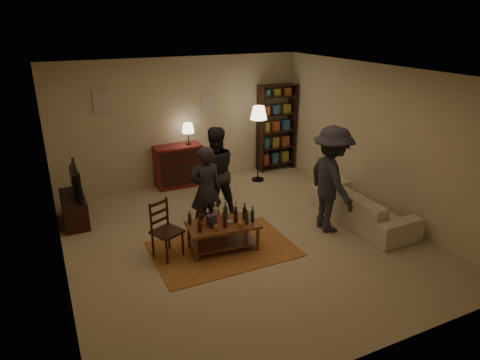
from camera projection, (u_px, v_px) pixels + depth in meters
floor at (241, 237)px, 7.18m from camera, size 6.00×6.00×0.00m
room_shell at (150, 102)px, 8.78m from camera, size 6.00×6.00×6.00m
rug at (223, 249)px, 6.81m from camera, size 2.20×1.50×0.01m
coffee_table at (223, 226)px, 6.67m from camera, size 1.16×0.71×0.79m
dining_chair at (164, 228)px, 6.47m from camera, size 0.52×0.52×0.91m
tv_stand at (73, 202)px, 7.58m from camera, size 0.40×1.00×1.06m
dresser at (179, 165)px, 9.22m from camera, size 1.00×0.50×1.36m
bookshelf at (276, 127)px, 10.05m from camera, size 0.90×0.34×2.02m
floor_lamp at (259, 118)px, 9.17m from camera, size 0.36×0.36×1.68m
sofa at (362, 206)px, 7.62m from camera, size 0.81×2.08×0.61m
person_left at (206, 190)px, 7.12m from camera, size 0.56×0.38×1.52m
person_right at (215, 172)px, 7.71m from camera, size 0.89×0.73×1.68m
person_by_sofa at (331, 180)px, 7.14m from camera, size 0.82×1.26×1.83m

